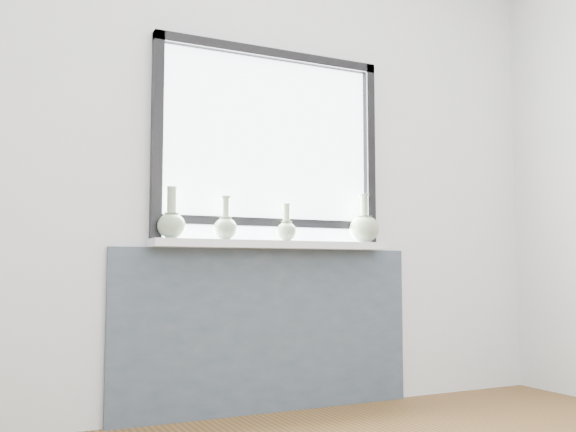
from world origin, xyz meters
name	(u,v)px	position (x,y,z in m)	size (l,w,h in m)	color
back_wall	(267,168)	(0.00, 1.81, 1.30)	(3.60, 0.02, 2.60)	silver
apron_panel	(269,330)	(0.00, 1.78, 0.43)	(1.70, 0.03, 0.86)	#485060
windowsill	(275,245)	(0.00, 1.71, 0.88)	(1.32, 0.18, 0.04)	silver
window	(270,142)	(0.00, 1.77, 1.44)	(1.30, 0.06, 1.05)	black
vase_a	(172,222)	(-0.56, 1.70, 0.98)	(0.14, 0.14, 0.26)	#91A885
vase_b	(225,226)	(-0.28, 1.70, 0.97)	(0.12, 0.12, 0.22)	#91A885
vase_c	(286,229)	(0.06, 1.70, 0.96)	(0.11, 0.11, 0.20)	#91A885
vase_d	(364,227)	(0.55, 1.70, 0.99)	(0.17, 0.17, 0.27)	#91A885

